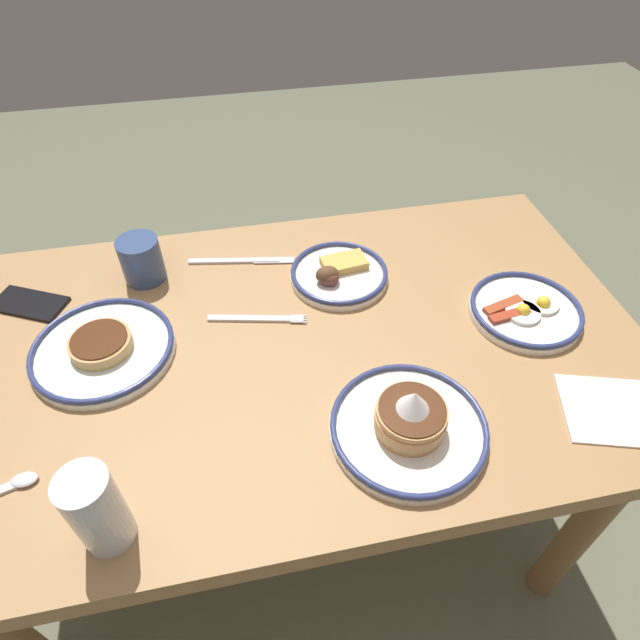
{
  "coord_description": "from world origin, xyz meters",
  "views": [
    {
      "loc": [
        0.08,
        0.68,
        1.48
      ],
      "look_at": [
        -0.06,
        -0.02,
        0.76
      ],
      "focal_mm": 30.11,
      "sensor_mm": 36.0,
      "label": 1
    }
  ],
  "objects_px": {
    "plate_center_pancakes": "(338,274)",
    "fork_near": "(258,319)",
    "plate_near_main": "(103,348)",
    "cell_phone": "(29,304)",
    "butter_knife": "(242,261)",
    "drinking_glass": "(98,513)",
    "paper_napkin": "(608,410)",
    "plate_far_side": "(526,310)",
    "coffee_mug": "(142,258)",
    "plate_far_companion": "(409,424)"
  },
  "relations": [
    {
      "from": "plate_center_pancakes",
      "to": "fork_near",
      "type": "xyz_separation_m",
      "value": [
        0.18,
        0.09,
        -0.01
      ]
    },
    {
      "from": "plate_near_main",
      "to": "cell_phone",
      "type": "height_order",
      "value": "plate_near_main"
    },
    {
      "from": "fork_near",
      "to": "butter_knife",
      "type": "distance_m",
      "value": 0.19
    },
    {
      "from": "drinking_glass",
      "to": "paper_napkin",
      "type": "height_order",
      "value": "drinking_glass"
    },
    {
      "from": "plate_near_main",
      "to": "butter_knife",
      "type": "relative_size",
      "value": 1.11
    },
    {
      "from": "plate_far_side",
      "to": "fork_near",
      "type": "height_order",
      "value": "plate_far_side"
    },
    {
      "from": "fork_near",
      "to": "butter_knife",
      "type": "bearing_deg",
      "value": -86.26
    },
    {
      "from": "plate_center_pancakes",
      "to": "fork_near",
      "type": "height_order",
      "value": "plate_center_pancakes"
    },
    {
      "from": "coffee_mug",
      "to": "cell_phone",
      "type": "distance_m",
      "value": 0.24
    },
    {
      "from": "fork_near",
      "to": "plate_center_pancakes",
      "type": "bearing_deg",
      "value": -153.92
    },
    {
      "from": "plate_near_main",
      "to": "paper_napkin",
      "type": "height_order",
      "value": "plate_near_main"
    },
    {
      "from": "plate_far_companion",
      "to": "drinking_glass",
      "type": "bearing_deg",
      "value": 9.64
    },
    {
      "from": "plate_near_main",
      "to": "fork_near",
      "type": "relative_size",
      "value": 1.34
    },
    {
      "from": "plate_far_side",
      "to": "plate_near_main",
      "type": "bearing_deg",
      "value": -4.17
    },
    {
      "from": "coffee_mug",
      "to": "butter_knife",
      "type": "height_order",
      "value": "coffee_mug"
    },
    {
      "from": "plate_center_pancakes",
      "to": "coffee_mug",
      "type": "distance_m",
      "value": 0.41
    },
    {
      "from": "cell_phone",
      "to": "plate_far_companion",
      "type": "bearing_deg",
      "value": 172.6
    },
    {
      "from": "plate_center_pancakes",
      "to": "drinking_glass",
      "type": "relative_size",
      "value": 1.41
    },
    {
      "from": "cell_phone",
      "to": "paper_napkin",
      "type": "relative_size",
      "value": 0.96
    },
    {
      "from": "plate_near_main",
      "to": "coffee_mug",
      "type": "relative_size",
      "value": 2.23
    },
    {
      "from": "plate_far_side",
      "to": "drinking_glass",
      "type": "distance_m",
      "value": 0.83
    },
    {
      "from": "paper_napkin",
      "to": "plate_far_companion",
      "type": "bearing_deg",
      "value": -4.6
    },
    {
      "from": "butter_knife",
      "to": "fork_near",
      "type": "bearing_deg",
      "value": 93.74
    },
    {
      "from": "cell_phone",
      "to": "plate_near_main",
      "type": "bearing_deg",
      "value": 160.28
    },
    {
      "from": "drinking_glass",
      "to": "fork_near",
      "type": "bearing_deg",
      "value": -123.29
    },
    {
      "from": "plate_near_main",
      "to": "cell_phone",
      "type": "bearing_deg",
      "value": -46.14
    },
    {
      "from": "coffee_mug",
      "to": "cell_phone",
      "type": "xyz_separation_m",
      "value": [
        0.23,
        0.04,
        -0.05
      ]
    },
    {
      "from": "plate_center_pancakes",
      "to": "butter_knife",
      "type": "xyz_separation_m",
      "value": [
        0.19,
        -0.1,
        -0.01
      ]
    },
    {
      "from": "plate_far_companion",
      "to": "coffee_mug",
      "type": "distance_m",
      "value": 0.65
    },
    {
      "from": "drinking_glass",
      "to": "cell_phone",
      "type": "distance_m",
      "value": 0.56
    },
    {
      "from": "plate_far_companion",
      "to": "paper_napkin",
      "type": "bearing_deg",
      "value": 175.4
    },
    {
      "from": "butter_knife",
      "to": "plate_center_pancakes",
      "type": "bearing_deg",
      "value": 153.1
    },
    {
      "from": "plate_far_companion",
      "to": "fork_near",
      "type": "height_order",
      "value": "plate_far_companion"
    },
    {
      "from": "cell_phone",
      "to": "paper_napkin",
      "type": "xyz_separation_m",
      "value": [
        -1.0,
        0.47,
        -0.0
      ]
    },
    {
      "from": "plate_far_companion",
      "to": "cell_phone",
      "type": "relative_size",
      "value": 1.78
    },
    {
      "from": "coffee_mug",
      "to": "drinking_glass",
      "type": "bearing_deg",
      "value": 86.48
    },
    {
      "from": "coffee_mug",
      "to": "butter_knife",
      "type": "bearing_deg",
      "value": -177.32
    },
    {
      "from": "plate_near_main",
      "to": "paper_napkin",
      "type": "xyz_separation_m",
      "value": [
        -0.84,
        0.3,
        -0.01
      ]
    },
    {
      "from": "plate_far_side",
      "to": "coffee_mug",
      "type": "xyz_separation_m",
      "value": [
        0.74,
        -0.27,
        0.04
      ]
    },
    {
      "from": "plate_far_companion",
      "to": "butter_knife",
      "type": "bearing_deg",
      "value": -65.91
    },
    {
      "from": "butter_knife",
      "to": "plate_near_main",
      "type": "bearing_deg",
      "value": 38.35
    },
    {
      "from": "plate_far_side",
      "to": "butter_knife",
      "type": "relative_size",
      "value": 0.94
    },
    {
      "from": "coffee_mug",
      "to": "butter_knife",
      "type": "xyz_separation_m",
      "value": [
        -0.21,
        -0.01,
        -0.05
      ]
    },
    {
      "from": "plate_far_side",
      "to": "drinking_glass",
      "type": "xyz_separation_m",
      "value": [
        0.77,
        0.29,
        0.05
      ]
    },
    {
      "from": "cell_phone",
      "to": "plate_center_pancakes",
      "type": "bearing_deg",
      "value": -157.65
    },
    {
      "from": "plate_center_pancakes",
      "to": "paper_napkin",
      "type": "distance_m",
      "value": 0.56
    },
    {
      "from": "drinking_glass",
      "to": "fork_near",
      "type": "distance_m",
      "value": 0.46
    },
    {
      "from": "plate_center_pancakes",
      "to": "plate_far_side",
      "type": "height_order",
      "value": "plate_center_pancakes"
    },
    {
      "from": "plate_center_pancakes",
      "to": "coffee_mug",
      "type": "bearing_deg",
      "value": -12.54
    },
    {
      "from": "paper_napkin",
      "to": "butter_knife",
      "type": "xyz_separation_m",
      "value": [
        0.56,
        -0.52,
        0.0
      ]
    }
  ]
}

